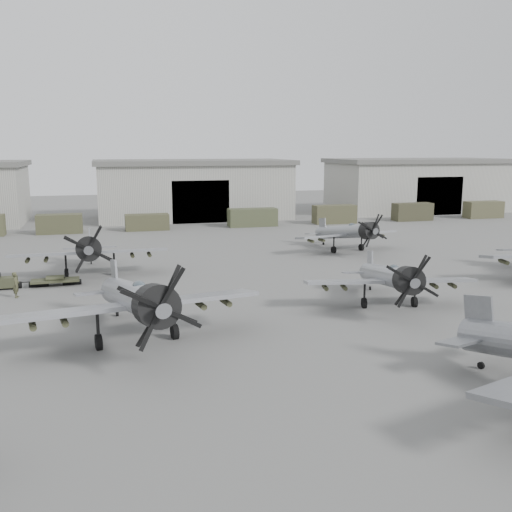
{
  "coord_description": "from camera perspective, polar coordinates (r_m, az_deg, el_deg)",
  "views": [
    {
      "loc": [
        -13.38,
        -24.2,
        10.51
      ],
      "look_at": [
        -2.43,
        16.37,
        2.5
      ],
      "focal_mm": 40.0,
      "sensor_mm": 36.0,
      "label": 1
    }
  ],
  "objects": [
    {
      "name": "ground",
      "position": [
        29.58,
        13.13,
        -10.31
      ],
      "size": [
        220.0,
        220.0,
        0.0
      ],
      "primitive_type": "plane",
      "color": "#565553",
      "rests_on": "ground"
    },
    {
      "name": "hangar_center",
      "position": [
        87.41,
        -6.3,
        6.7
      ],
      "size": [
        29.0,
        14.8,
        8.7
      ],
      "color": "#AFAEA3",
      "rests_on": "ground"
    },
    {
      "name": "hangar_right",
      "position": [
        100.51,
        15.79,
        6.89
      ],
      "size": [
        29.0,
        14.8,
        8.7
      ],
      "color": "#AFAEA3",
      "rests_on": "ground"
    },
    {
      "name": "support_truck_2",
      "position": [
        74.97,
        -19.05,
        3.06
      ],
      "size": [
        5.47,
        2.2,
        2.38
      ],
      "primitive_type": "cube",
      "color": "#40412A",
      "rests_on": "ground"
    },
    {
      "name": "support_truck_3",
      "position": [
        75.0,
        -10.83,
        3.34
      ],
      "size": [
        5.54,
        2.2,
        2.07
      ],
      "primitive_type": "cube",
      "color": "#42422B",
      "rests_on": "ground"
    },
    {
      "name": "support_truck_4",
      "position": [
        77.29,
        -0.35,
        3.88
      ],
      "size": [
        6.6,
        2.2,
        2.41
      ],
      "primitive_type": "cube",
      "color": "#41472E",
      "rests_on": "ground"
    },
    {
      "name": "support_truck_5",
      "position": [
        81.12,
        7.85,
        4.16
      ],
      "size": [
        6.02,
        2.2,
        2.57
      ],
      "primitive_type": "cube",
      "color": "#44432C",
      "rests_on": "ground"
    },
    {
      "name": "support_truck_6",
      "position": [
        86.63,
        15.37,
        4.29
      ],
      "size": [
        5.74,
        2.2,
        2.55
      ],
      "primitive_type": "cube",
      "color": "#383725",
      "rests_on": "ground"
    },
    {
      "name": "support_truck_7",
      "position": [
        93.29,
        21.79,
        4.33
      ],
      "size": [
        5.81,
        2.2,
        2.52
      ],
      "primitive_type": "cube",
      "color": "#4A4830",
      "rests_on": "ground"
    },
    {
      "name": "aircraft_mid_1",
      "position": [
        31.18,
        -11.83,
        -4.31
      ],
      "size": [
        13.89,
        12.5,
        5.51
      ],
      "rotation": [
        0.0,
        0.0,
        0.17
      ],
      "color": "#9D9FA5",
      "rests_on": "ground"
    },
    {
      "name": "aircraft_mid_2",
      "position": [
        38.7,
        13.35,
        -2.1
      ],
      "size": [
        11.47,
        10.32,
        4.55
      ],
      "rotation": [
        0.0,
        0.0,
        -0.19
      ],
      "color": "#9C9FA5",
      "rests_on": "ground"
    },
    {
      "name": "aircraft_far_0",
      "position": [
        48.71,
        -16.31,
        0.67
      ],
      "size": [
        12.65,
        11.38,
        5.09
      ],
      "rotation": [
        0.0,
        0.0,
        0.01
      ],
      "color": "#92959A",
      "rests_on": "ground"
    },
    {
      "name": "aircraft_far_1",
      "position": [
        58.81,
        9.26,
        2.38
      ],
      "size": [
        11.34,
        10.2,
        4.5
      ],
      "rotation": [
        0.0,
        0.0,
        0.18
      ],
      "color": "gray",
      "rests_on": "ground"
    },
    {
      "name": "tug_trailer",
      "position": [
        46.87,
        -22.14,
        -2.39
      ],
      "size": [
        6.22,
        1.39,
        1.25
      ],
      "rotation": [
        0.0,
        0.0,
        0.02
      ],
      "color": "#373A26",
      "rests_on": "ground"
    },
    {
      "name": "ground_crew",
      "position": [
        43.95,
        -22.87,
        -2.67
      ],
      "size": [
        0.48,
        0.7,
        1.85
      ],
      "primitive_type": "imported",
      "rotation": [
        0.0,
        0.0,
        1.51
      ],
      "color": "#44452D",
      "rests_on": "ground"
    }
  ]
}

